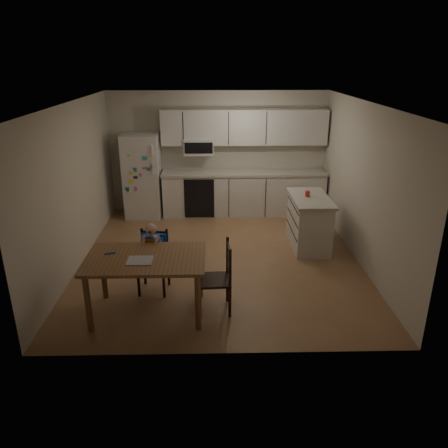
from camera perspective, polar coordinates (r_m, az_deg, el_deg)
name	(u,v)px	position (r m, az deg, el deg)	size (l,w,h in m)	color
room	(219,177)	(7.30, -0.62, 6.10)	(4.52, 5.01, 2.51)	#906242
refrigerator	(143,176)	(9.13, -10.59, 6.23)	(0.72, 0.70, 1.70)	silver
kitchen_run	(242,173)	(9.11, 2.41, 6.72)	(3.37, 0.62, 2.15)	silver
kitchen_island	(309,221)	(7.73, 11.03, 0.33)	(0.63, 1.21, 0.89)	silver
red_cup	(308,194)	(7.59, 10.86, 3.91)	(0.08, 0.08, 0.10)	red
dining_table	(146,265)	(5.58, -10.14, -5.29)	(1.48, 0.95, 0.79)	brown
napkin	(140,261)	(5.45, -10.92, -4.71)	(0.31, 0.27, 0.01)	#AAAAAE
toddler_spoon	(109,253)	(5.72, -14.79, -3.74)	(0.02, 0.02, 0.12)	blue
chair_booster	(153,249)	(6.15, -9.26, -3.28)	(0.42, 0.42, 1.04)	black
chair_side	(221,273)	(5.63, -0.35, -6.40)	(0.44, 0.44, 0.95)	black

